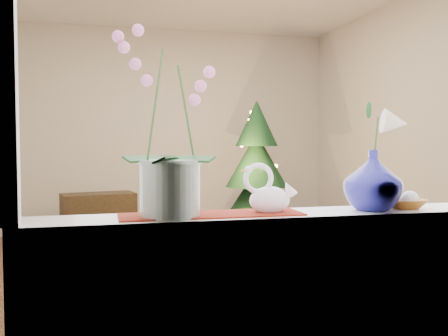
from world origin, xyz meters
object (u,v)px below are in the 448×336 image
at_px(orchid_pot, 170,122).
at_px(xmas_tree, 256,175).
at_px(swan, 270,189).
at_px(paperweight, 410,200).
at_px(side_table, 99,219).
at_px(blue_vase, 373,176).
at_px(amber_dish, 404,204).

bearing_deg(orchid_pot, xmas_tree, 67.76).
bearing_deg(xmas_tree, swan, -106.54).
xyz_separation_m(paperweight, xmas_tree, (0.42, 3.49, -0.13)).
bearing_deg(xmas_tree, side_table, 161.68).
xyz_separation_m(blue_vase, xmas_tree, (0.59, 3.49, -0.23)).
xyz_separation_m(orchid_pot, xmas_tree, (1.42, 3.48, -0.44)).
height_order(blue_vase, amber_dish, blue_vase).
distance_m(orchid_pot, swan, 0.47).
bearing_deg(blue_vase, side_table, 105.56).
distance_m(swan, blue_vase, 0.44).
xyz_separation_m(swan, side_table, (-0.69, 4.05, -0.71)).
xyz_separation_m(blue_vase, side_table, (-1.13, 4.06, -0.76)).
relative_size(orchid_pot, swan, 3.21).
height_order(swan, side_table, swan).
bearing_deg(paperweight, xmas_tree, 83.10).
bearing_deg(orchid_pot, side_table, 94.26).
xyz_separation_m(orchid_pot, paperweight, (1.00, -0.01, -0.32)).
bearing_deg(paperweight, orchid_pot, 179.26).
relative_size(paperweight, amber_dish, 0.53).
bearing_deg(orchid_pot, paperweight, -0.74).
height_order(blue_vase, paperweight, blue_vase).
bearing_deg(swan, blue_vase, 16.68).
relative_size(xmas_tree, side_table, 2.05).
height_order(orchid_pot, paperweight, orchid_pot).
height_order(paperweight, xmas_tree, xmas_tree).
relative_size(blue_vase, amber_dish, 1.99).
relative_size(orchid_pot, paperweight, 9.31).
bearing_deg(side_table, amber_dish, -84.44).
height_order(swan, xmas_tree, xmas_tree).
relative_size(orchid_pot, xmas_tree, 0.42).
bearing_deg(orchid_pot, amber_dish, 0.19).
bearing_deg(side_table, blue_vase, -86.52).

